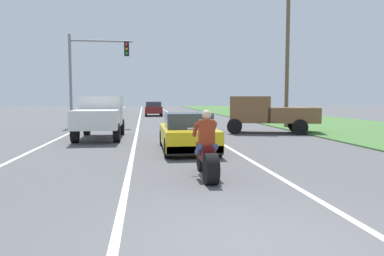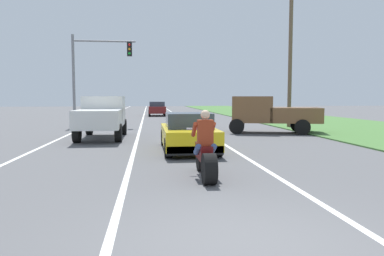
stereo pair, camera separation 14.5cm
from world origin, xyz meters
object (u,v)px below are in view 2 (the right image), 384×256
Objects in this scene: motorcycle_with_rider at (205,154)px; pickup_truck_right_shoulder_brown at (269,113)px; sports_car_yellow at (188,133)px; distant_car_far_ahead at (157,109)px; pickup_truck_left_lane_white at (102,115)px; traffic_light_mast_near at (93,66)px.

pickup_truck_right_shoulder_brown reaches higher than motorcycle_with_rider.
distant_car_far_ahead is (-0.54, 26.15, 0.14)m from sports_car_yellow.
motorcycle_with_rider is at bearing -69.29° from pickup_truck_left_lane_white.
pickup_truck_left_lane_white is 8.02m from traffic_light_mast_near.
pickup_truck_left_lane_white and pickup_truck_right_shoulder_brown have the same top height.
distant_car_far_ahead is (-5.62, 19.95, -0.33)m from pickup_truck_right_shoulder_brown.
sports_car_yellow is 5.81m from pickup_truck_left_lane_white.
traffic_light_mast_near is (-5.03, 11.90, 3.33)m from sports_car_yellow.
sports_car_yellow is 8.03m from pickup_truck_right_shoulder_brown.
traffic_light_mast_near is at bearing 112.91° from sports_car_yellow.
traffic_light_mast_near reaches higher than motorcycle_with_rider.
traffic_light_mast_near is at bearing 101.11° from pickup_truck_left_lane_white.
motorcycle_with_rider is 4.67m from sports_car_yellow.
sports_car_yellow is at bearing 88.78° from motorcycle_with_rider.
motorcycle_with_rider is 30.83m from distant_car_far_ahead.
traffic_light_mast_near is at bearing 106.57° from motorcycle_with_rider.
sports_car_yellow is 0.72× the size of traffic_light_mast_near.
motorcycle_with_rider is 12.05m from pickup_truck_right_shoulder_brown.
distant_car_far_ahead is at bearing 105.74° from pickup_truck_right_shoulder_brown.
pickup_truck_right_shoulder_brown is at bearing 64.52° from motorcycle_with_rider.
sports_car_yellow is at bearing -51.73° from pickup_truck_left_lane_white.
traffic_light_mast_near is at bearing 150.59° from pickup_truck_right_shoulder_brown.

